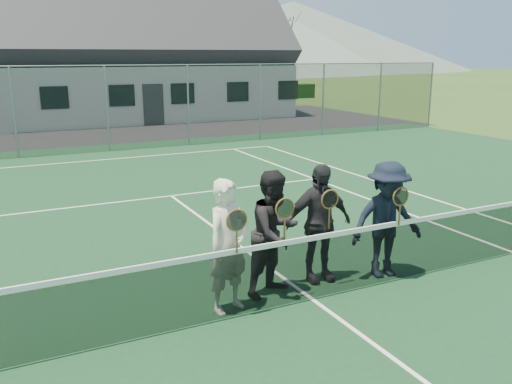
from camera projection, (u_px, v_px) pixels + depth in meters
ground at (80, 130)px, 24.96m from camera, size 220.00×220.00×0.00m
court_surface at (312, 300)px, 7.59m from camera, size 30.00×30.00×0.02m
hedge_row at (50, 99)px, 35.24m from camera, size 40.00×1.20×1.10m
hill_centre at (123, 11)px, 95.99m from camera, size 120.00×120.00×22.00m
hill_east at (293, 37)px, 112.06m from camera, size 90.00×90.00×14.00m
court_markings at (312, 299)px, 7.59m from camera, size 11.03×23.83×0.01m
tennis_net at (313, 265)px, 7.46m from camera, size 11.68×0.08×1.10m
perimeter_fence at (107, 109)px, 18.94m from camera, size 30.07×0.07×3.02m
clubhouse at (139, 43)px, 29.17m from camera, size 15.60×8.20×7.70m
tree_c at (73, 17)px, 35.68m from camera, size 3.20×3.20×7.77m
tree_d at (213, 21)px, 39.99m from camera, size 3.20×3.20×7.77m
tree_e at (284, 23)px, 42.58m from camera, size 3.20×3.20×7.77m
player_a at (228, 246)px, 7.08m from camera, size 0.76×0.62×1.80m
player_b at (275, 233)px, 7.60m from camera, size 1.05×0.94×1.80m
player_c at (319, 223)px, 8.05m from camera, size 1.09×0.55×1.80m
player_d at (387, 220)px, 8.21m from camera, size 1.26×0.85×1.80m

